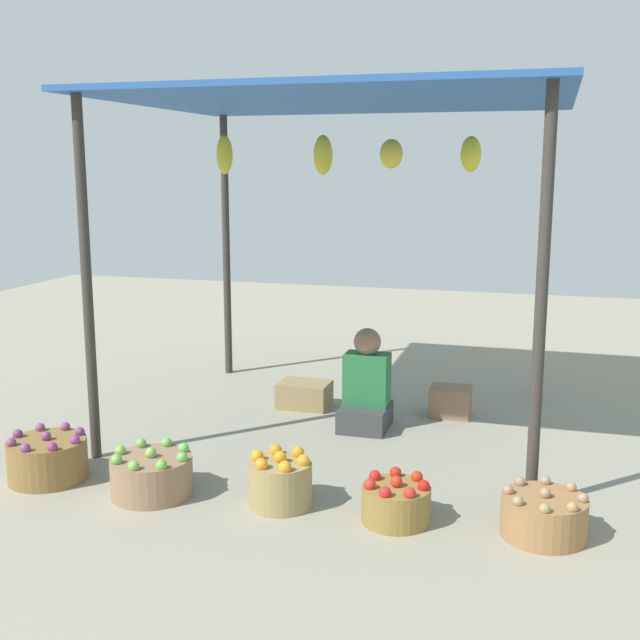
# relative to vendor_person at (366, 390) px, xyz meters

# --- Properties ---
(ground_plane) EXTENTS (14.00, 14.00, 0.00)m
(ground_plane) POSITION_rel_vendor_person_xyz_m (-0.20, 0.05, -0.30)
(ground_plane) COLOR gray
(market_stall_structure) EXTENTS (3.24, 2.69, 2.49)m
(market_stall_structure) POSITION_rel_vendor_person_xyz_m (-0.19, 0.06, 2.01)
(market_stall_structure) COLOR #38332D
(market_stall_structure) RESTS_ON ground
(vendor_person) EXTENTS (0.36, 0.44, 0.78)m
(vendor_person) POSITION_rel_vendor_person_xyz_m (0.00, 0.00, 0.00)
(vendor_person) COLOR #39393B
(vendor_person) RESTS_ON ground
(basket_purple_onions) EXTENTS (0.50, 0.50, 0.32)m
(basket_purple_onions) POSITION_rel_vendor_person_xyz_m (-1.74, -1.59, -0.16)
(basket_purple_onions) COLOR olive
(basket_purple_onions) RESTS_ON ground
(basket_green_apples) EXTENTS (0.50, 0.50, 0.30)m
(basket_green_apples) POSITION_rel_vendor_person_xyz_m (-0.98, -1.63, -0.17)
(basket_green_apples) COLOR #906D51
(basket_green_apples) RESTS_ON ground
(basket_oranges) EXTENTS (0.38, 0.38, 0.34)m
(basket_oranges) POSITION_rel_vendor_person_xyz_m (-0.16, -1.56, -0.15)
(basket_oranges) COLOR #97844F
(basket_oranges) RESTS_ON ground
(basket_red_tomatoes) EXTENTS (0.39, 0.39, 0.27)m
(basket_red_tomatoes) POSITION_rel_vendor_person_xyz_m (0.54, -1.58, -0.18)
(basket_red_tomatoes) COLOR olive
(basket_red_tomatoes) RESTS_ON ground
(basket_potatoes) EXTENTS (0.46, 0.46, 0.28)m
(basket_potatoes) POSITION_rel_vendor_person_xyz_m (1.35, -1.54, -0.18)
(basket_potatoes) COLOR #9A6E42
(basket_potatoes) RESTS_ON ground
(wooden_crate_near_vendor) EXTENTS (0.42, 0.32, 0.21)m
(wooden_crate_near_vendor) POSITION_rel_vendor_person_xyz_m (-0.62, 0.37, -0.19)
(wooden_crate_near_vendor) COLOR #94794E
(wooden_crate_near_vendor) RESTS_ON ground
(wooden_crate_stacked_rear) EXTENTS (0.32, 0.26, 0.24)m
(wooden_crate_stacked_rear) POSITION_rel_vendor_person_xyz_m (0.59, 0.46, -0.18)
(wooden_crate_stacked_rear) COLOR #8C694E
(wooden_crate_stacked_rear) RESTS_ON ground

